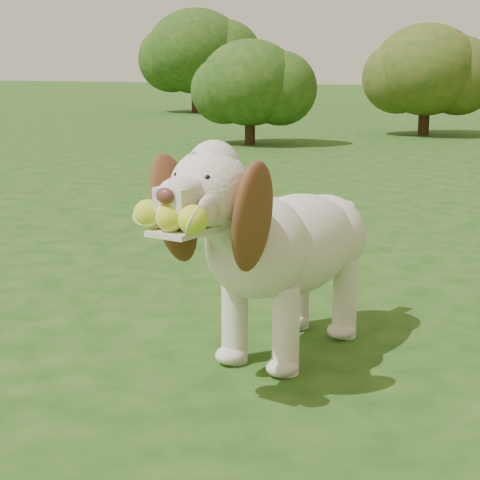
% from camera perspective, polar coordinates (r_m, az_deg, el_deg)
% --- Properties ---
extents(ground, '(80.00, 80.00, 0.00)m').
position_cam_1_polar(ground, '(3.55, 3.75, -5.27)').
color(ground, '#193F12').
rests_on(ground, ground).
extents(dog, '(0.49, 1.30, 0.84)m').
position_cam_1_polar(dog, '(2.92, 2.80, 0.02)').
color(dog, silver).
rests_on(dog, ground).
extents(shrub_a, '(1.37, 1.37, 1.42)m').
position_cam_1_polar(shrub_a, '(11.08, 0.72, 11.12)').
color(shrub_a, '#382314').
rests_on(shrub_a, ground).
extents(shrub_b, '(1.64, 1.64, 1.70)m').
position_cam_1_polar(shrub_b, '(12.87, 13.11, 11.71)').
color(shrub_b, '#382314').
rests_on(shrub_b, ground).
extents(shrub_g, '(2.26, 2.26, 2.34)m').
position_cam_1_polar(shrub_g, '(18.77, -3.14, 13.25)').
color(shrub_g, '#382314').
rests_on(shrub_g, ground).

